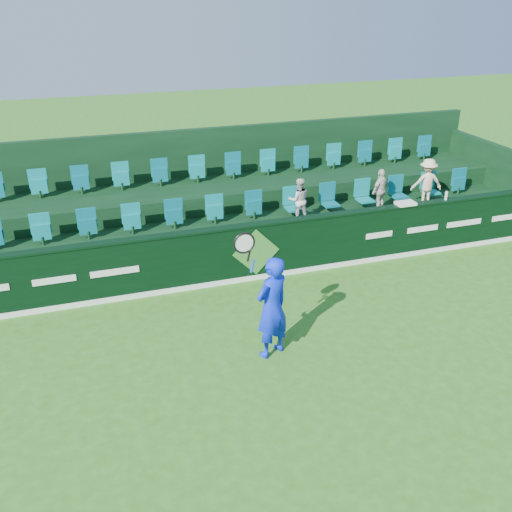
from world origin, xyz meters
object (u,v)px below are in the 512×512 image
object	(u,v)px
spectator_left	(299,200)
towel	(405,203)
tennis_player	(272,307)
spectator_middle	(380,190)
drinks_bottle	(446,196)
spectator_right	(427,182)

from	to	relation	value
spectator_left	towel	distance (m)	2.55
tennis_player	spectator_middle	distance (m)	5.99
spectator_left	drinks_bottle	world-z (taller)	spectator_left
spectator_right	towel	bearing A→B (deg)	54.70
towel	tennis_player	bearing A→B (deg)	-146.62
spectator_middle	spectator_right	size ratio (longest dim) A/B	0.88
spectator_right	towel	xyz separation A→B (m)	(-1.33, -1.12, -0.04)
tennis_player	drinks_bottle	xyz separation A→B (m)	(5.57, 2.93, 0.47)
tennis_player	towel	bearing A→B (deg)	33.38
spectator_left	spectator_right	size ratio (longest dim) A/B	0.87
spectator_middle	spectator_left	bearing A→B (deg)	-24.85
tennis_player	drinks_bottle	world-z (taller)	tennis_player
spectator_right	drinks_bottle	xyz separation A→B (m)	(-0.20, -1.12, 0.03)
tennis_player	spectator_left	size ratio (longest dim) A/B	2.33
spectator_middle	towel	distance (m)	1.12
spectator_middle	drinks_bottle	world-z (taller)	spectator_middle
spectator_left	spectator_right	distance (m)	3.62
spectator_right	drinks_bottle	distance (m)	1.14
tennis_player	spectator_middle	size ratio (longest dim) A/B	2.29
spectator_middle	spectator_right	world-z (taller)	spectator_right
towel	drinks_bottle	size ratio (longest dim) A/B	2.17
spectator_middle	towel	size ratio (longest dim) A/B	2.42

